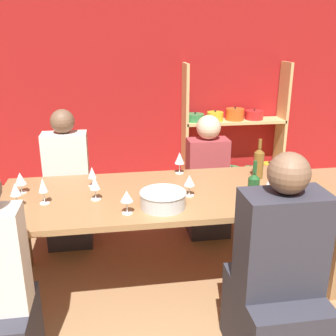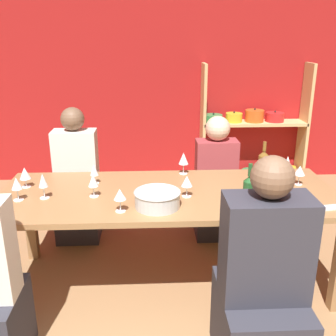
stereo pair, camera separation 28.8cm
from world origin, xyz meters
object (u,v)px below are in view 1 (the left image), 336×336
dining_table (170,202)px  wine_glass_red_c (92,173)px  wine_glass_red_e (43,186)px  person_far_b (69,194)px  mixing_bowl (163,199)px  wine_bottle_green (253,190)px  wine_glass_red_d (267,189)px  person_near_b (276,292)px  wine_glass_red_a (127,197)px  wine_glass_empty_d (180,158)px  wine_glass_empty_a (294,166)px  wine_glass_empty_c (15,190)px  shelf_unit (232,137)px  wine_glass_white_a (189,181)px  person_far_a (207,189)px  wine_glass_empty_b (280,159)px  wine_glass_red_f (95,184)px  wine_bottle_dark (259,163)px  wine_glass_red_b (20,179)px  cell_phone (328,201)px

dining_table → wine_glass_red_c: 0.62m
wine_glass_red_e → person_far_b: person_far_b is taller
mixing_bowl → person_far_b: 1.31m
wine_bottle_green → wine_glass_red_d: size_ratio=1.86×
mixing_bowl → wine_glass_red_e: wine_glass_red_e is taller
person_near_b → wine_glass_red_a: bearing=144.7°
wine_glass_red_c → wine_glass_empty_d: wine_glass_empty_d is taller
wine_glass_empty_a → person_near_b: person_near_b is taller
wine_glass_empty_c → person_far_b: bearing=75.2°
shelf_unit → wine_glass_white_a: size_ratio=9.74×
wine_glass_red_d → person_far_a: size_ratio=0.15×
mixing_bowl → wine_glass_empty_b: 1.18m
wine_glass_white_a → wine_glass_red_f: 0.65m
shelf_unit → wine_glass_empty_a: bearing=-94.7°
shelf_unit → person_far_a: (-0.68, -1.36, -0.14)m
dining_table → wine_glass_red_f: (-0.53, -0.05, 0.19)m
shelf_unit → wine_glass_white_a: 2.48m
wine_bottle_green → wine_glass_red_a: 0.82m
dining_table → mixing_bowl: size_ratio=7.87×
wine_bottle_dark → wine_glass_red_b: (-1.79, -0.03, -0.02)m
wine_bottle_dark → wine_glass_red_d: size_ratio=1.83×
shelf_unit → cell_phone: (-0.12, -2.48, 0.19)m
wine_bottle_green → wine_bottle_dark: bearing=65.5°
wine_glass_red_a → wine_glass_red_b: (-0.73, 0.46, -0.01)m
wine_glass_red_c → wine_glass_empty_c: 0.57m
wine_glass_red_c → cell_phone: wine_glass_red_c is taller
dining_table → wine_bottle_green: size_ratio=7.56×
wine_glass_empty_b → person_near_b: bearing=-113.4°
wine_glass_red_a → wine_glass_red_e: size_ratio=0.86×
wine_glass_red_d → wine_glass_empty_a: wine_glass_red_d is taller
mixing_bowl → wine_bottle_dark: 0.93m
wine_glass_red_f → wine_glass_empty_d: size_ratio=0.92×
dining_table → person_near_b: size_ratio=1.91×
wine_glass_red_f → person_far_a: bearing=39.9°
wine_glass_empty_b → wine_glass_empty_d: 0.83m
mixing_bowl → wine_glass_red_f: wine_glass_red_f is taller
wine_glass_empty_a → wine_glass_empty_c: wine_glass_empty_c is taller
wine_glass_white_a → person_far_b: 1.34m
wine_glass_red_a → wine_glass_empty_a: bearing=17.3°
wine_glass_red_d → wine_glass_white_a: bearing=153.3°
wine_glass_red_a → wine_glass_empty_b: 1.42m
mixing_bowl → wine_glass_empty_a: bearing=18.0°
wine_glass_red_f → wine_glass_red_d: bearing=-13.6°
wine_glass_white_a → wine_glass_red_f: bearing=177.1°
wine_glass_white_a → wine_glass_red_d: bearing=-26.7°
wine_bottle_dark → cell_phone: (0.30, -0.51, -0.12)m
wine_glass_red_b → wine_glass_red_d: 1.72m
wine_glass_red_e → wine_glass_empty_d: wine_glass_red_e is taller
wine_glass_red_e → wine_glass_empty_c: wine_glass_red_e is taller
wine_bottle_green → wine_glass_empty_c: bearing=170.7°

